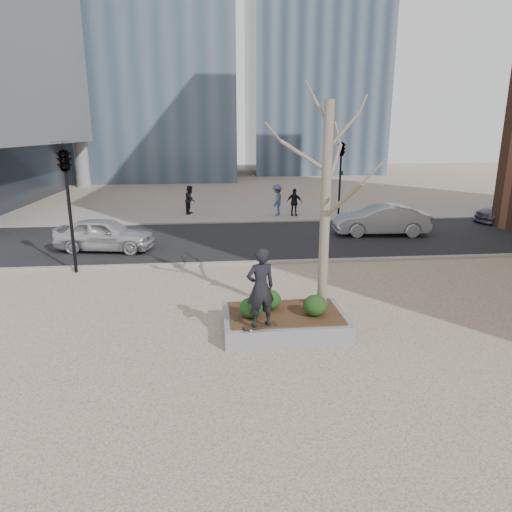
{
  "coord_description": "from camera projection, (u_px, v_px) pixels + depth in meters",
  "views": [
    {
      "loc": [
        -0.77,
        -10.32,
        4.77
      ],
      "look_at": [
        0.5,
        2.0,
        1.4
      ],
      "focal_mm": 32.0,
      "sensor_mm": 36.0,
      "label": 1
    }
  ],
  "objects": [
    {
      "name": "skateboard",
      "position": [
        260.0,
        327.0,
        10.37
      ],
      "size": [
        0.81,
        0.4,
        0.08
      ],
      "primitive_type": null,
      "rotation": [
        0.0,
        0.0,
        0.27
      ],
      "color": "black",
      "rests_on": "planter"
    },
    {
      "name": "pedestrian_c",
      "position": [
        294.0,
        202.0,
        26.51
      ],
      "size": [
        1.01,
        0.75,
        1.6
      ],
      "primitive_type": "imported",
      "rotation": [
        0.0,
        0.0,
        2.71
      ],
      "color": "black",
      "rests_on": "far_sidewalk"
    },
    {
      "name": "pedestrian_b",
      "position": [
        277.0,
        200.0,
        26.7
      ],
      "size": [
        1.03,
        1.33,
        1.82
      ],
      "primitive_type": "imported",
      "rotation": [
        0.0,
        0.0,
        4.37
      ],
      "color": "#434A79",
      "rests_on": "far_sidewalk"
    },
    {
      "name": "planter_mulch",
      "position": [
        285.0,
        313.0,
        11.21
      ],
      "size": [
        2.7,
        1.7,
        0.04
      ],
      "primitive_type": "cube",
      "color": "#382314",
      "rests_on": "planter"
    },
    {
      "name": "ground",
      "position": [
        244.0,
        332.0,
        11.24
      ],
      "size": [
        120.0,
        120.0,
        0.0
      ],
      "primitive_type": "plane",
      "color": "#C1A98E",
      "rests_on": "ground"
    },
    {
      "name": "shrub_right",
      "position": [
        315.0,
        306.0,
        10.96
      ],
      "size": [
        0.6,
        0.6,
        0.51
      ],
      "primitive_type": "ellipsoid",
      "color": "#143510",
      "rests_on": "planter_mulch"
    },
    {
      "name": "shrub_left",
      "position": [
        251.0,
        308.0,
        10.86
      ],
      "size": [
        0.56,
        0.56,
        0.48
      ],
      "primitive_type": "ellipsoid",
      "color": "#153611",
      "rests_on": "planter_mulch"
    },
    {
      "name": "police_car",
      "position": [
        105.0,
        234.0,
        18.78
      ],
      "size": [
        4.22,
        2.28,
        1.36
      ],
      "primitive_type": "imported",
      "rotation": [
        0.0,
        0.0,
        1.4
      ],
      "color": "#B9B9BD",
      "rests_on": "street"
    },
    {
      "name": "planter",
      "position": [
        284.0,
        322.0,
        11.28
      ],
      "size": [
        3.0,
        2.0,
        0.45
      ],
      "primitive_type": "cube",
      "color": "gray",
      "rests_on": "ground"
    },
    {
      "name": "shrub_middle",
      "position": [
        269.0,
        300.0,
        11.35
      ],
      "size": [
        0.59,
        0.59,
        0.5
      ],
      "primitive_type": "ellipsoid",
      "color": "#123912",
      "rests_on": "planter_mulch"
    },
    {
      "name": "sycamore_tree",
      "position": [
        327.0,
        175.0,
        10.73
      ],
      "size": [
        2.8,
        2.8,
        6.6
      ],
      "primitive_type": null,
      "color": "gray",
      "rests_on": "planter_mulch"
    },
    {
      "name": "street",
      "position": [
        227.0,
        240.0,
        20.83
      ],
      "size": [
        60.0,
        8.0,
        0.02
      ],
      "primitive_type": "cube",
      "color": "black",
      "rests_on": "ground"
    },
    {
      "name": "pedestrian_a",
      "position": [
        190.0,
        200.0,
        27.23
      ],
      "size": [
        0.82,
        0.95,
        1.68
      ],
      "primitive_type": "imported",
      "rotation": [
        0.0,
        0.0,
        1.32
      ],
      "color": "black",
      "rests_on": "far_sidewalk"
    },
    {
      "name": "car_silver",
      "position": [
        381.0,
        220.0,
        21.67
      ],
      "size": [
        4.52,
        1.94,
        1.45
      ],
      "primitive_type": "imported",
      "rotation": [
        0.0,
        0.0,
        4.62
      ],
      "color": "gray",
      "rests_on": "street"
    },
    {
      "name": "far_sidewalk",
      "position": [
        222.0,
        214.0,
        27.55
      ],
      "size": [
        60.0,
        6.0,
        0.02
      ],
      "primitive_type": "cube",
      "color": "gray",
      "rests_on": "ground"
    },
    {
      "name": "traffic_light_near",
      "position": [
        70.0,
        209.0,
        15.48
      ],
      "size": [
        0.6,
        2.48,
        4.5
      ],
      "primitive_type": null,
      "color": "black",
      "rests_on": "ground"
    },
    {
      "name": "traffic_light_far",
      "position": [
        340.0,
        179.0,
        25.3
      ],
      "size": [
        0.6,
        2.48,
        4.5
      ],
      "primitive_type": null,
      "color": "black",
      "rests_on": "ground"
    },
    {
      "name": "skateboarder",
      "position": [
        260.0,
        288.0,
        10.12
      ],
      "size": [
        0.76,
        0.6,
        1.82
      ],
      "primitive_type": "imported",
      "rotation": [
        0.0,
        0.0,
        3.42
      ],
      "color": "black",
      "rests_on": "skateboard"
    }
  ]
}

